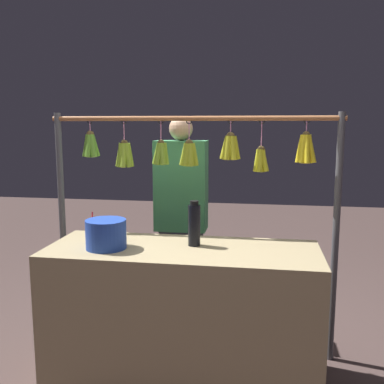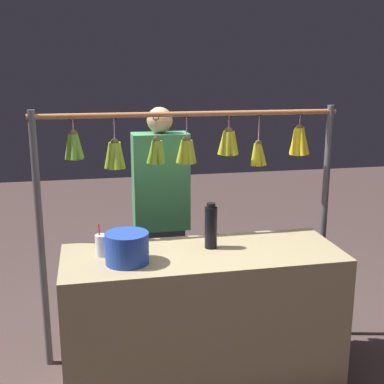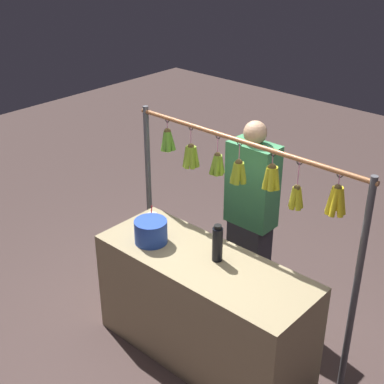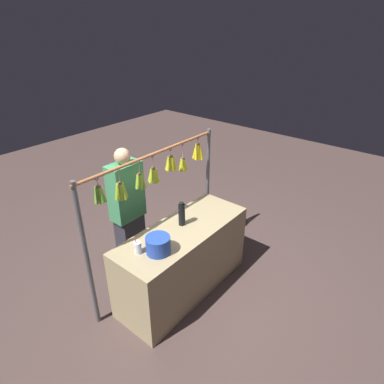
{
  "view_description": "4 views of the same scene",
  "coord_description": "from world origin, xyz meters",
  "px_view_note": "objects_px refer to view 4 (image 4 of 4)",
  "views": [
    {
      "loc": [
        -0.44,
        2.4,
        1.54
      ],
      "look_at": [
        -0.06,
        0.0,
        1.16
      ],
      "focal_mm": 40.39,
      "sensor_mm": 36.0,
      "label": 1
    },
    {
      "loc": [
        0.61,
        2.66,
        1.85
      ],
      "look_at": [
        0.06,
        0.0,
        1.18
      ],
      "focal_mm": 47.3,
      "sensor_mm": 36.0,
      "label": 2
    },
    {
      "loc": [
        -2.03,
        2.36,
        2.93
      ],
      "look_at": [
        0.11,
        0.0,
        1.31
      ],
      "focal_mm": 51.5,
      "sensor_mm": 36.0,
      "label": 3
    },
    {
      "loc": [
        2.15,
        1.91,
        2.79
      ],
      "look_at": [
        -0.16,
        0.0,
        1.2
      ],
      "focal_mm": 30.75,
      "sensor_mm": 36.0,
      "label": 4
    }
  ],
  "objects_px": {
    "drink_cup": "(138,248)",
    "vendor_person": "(128,214)",
    "water_bottle": "(182,214)",
    "blue_bucket": "(158,245)"
  },
  "relations": [
    {
      "from": "drink_cup",
      "to": "vendor_person",
      "type": "relative_size",
      "value": 0.11
    },
    {
      "from": "water_bottle",
      "to": "vendor_person",
      "type": "xyz_separation_m",
      "value": [
        0.2,
        -0.65,
        -0.17
      ]
    },
    {
      "from": "blue_bucket",
      "to": "drink_cup",
      "type": "xyz_separation_m",
      "value": [
        0.13,
        -0.14,
        -0.02
      ]
    },
    {
      "from": "water_bottle",
      "to": "blue_bucket",
      "type": "xyz_separation_m",
      "value": [
        0.5,
        0.14,
        -0.04
      ]
    },
    {
      "from": "water_bottle",
      "to": "blue_bucket",
      "type": "bearing_deg",
      "value": 15.55
    },
    {
      "from": "drink_cup",
      "to": "vendor_person",
      "type": "xyz_separation_m",
      "value": [
        -0.43,
        -0.65,
        -0.1
      ]
    },
    {
      "from": "water_bottle",
      "to": "drink_cup",
      "type": "xyz_separation_m",
      "value": [
        0.63,
        -0.0,
        -0.07
      ]
    },
    {
      "from": "blue_bucket",
      "to": "vendor_person",
      "type": "height_order",
      "value": "vendor_person"
    },
    {
      "from": "drink_cup",
      "to": "vendor_person",
      "type": "height_order",
      "value": "vendor_person"
    },
    {
      "from": "water_bottle",
      "to": "drink_cup",
      "type": "bearing_deg",
      "value": -0.17
    }
  ]
}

